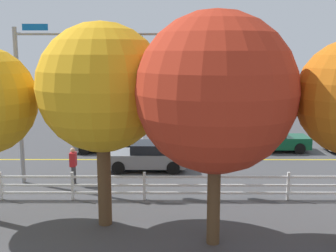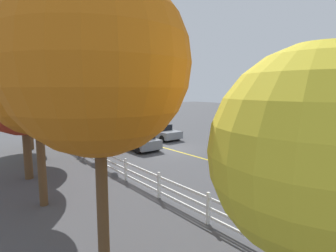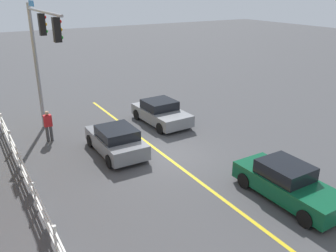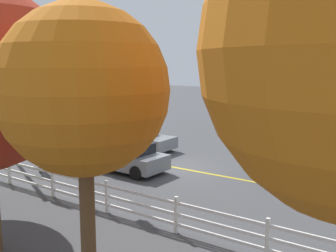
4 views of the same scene
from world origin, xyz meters
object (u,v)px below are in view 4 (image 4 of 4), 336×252
car_3 (140,139)px  tree_3 (83,91)px  car_2 (127,157)px  car_4 (304,162)px  pedestrian (41,153)px

car_3 → tree_3: 15.88m
car_2 → tree_3: tree_3 is taller
car_3 → car_4: car_4 is taller
car_3 → pedestrian: size_ratio=2.44×
car_3 → pedestrian: bearing=-98.0°
car_3 → tree_3: (-8.98, 12.51, 3.91)m
car_3 → car_4: 9.66m
tree_3 → pedestrian: bearing=-32.1°
car_3 → tree_3: bearing=-56.3°
car_3 → car_4: (-9.66, -0.03, 0.02)m
car_3 → pedestrian: (0.68, 6.44, 0.26)m
car_2 → car_4: 8.18m
car_2 → tree_3: size_ratio=0.62×
car_4 → tree_3: bearing=-93.7°
car_2 → car_4: car_4 is taller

